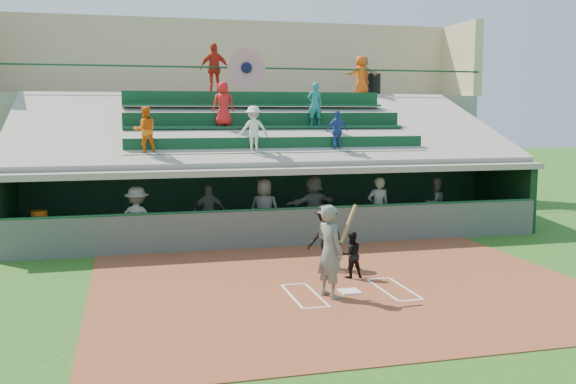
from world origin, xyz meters
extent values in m
plane|color=#214E16|center=(0.00, 0.00, 0.00)|extent=(100.00, 100.00, 0.00)
cube|color=brown|center=(0.00, 0.50, 0.01)|extent=(11.00, 9.00, 0.02)
cube|color=white|center=(0.00, 0.00, 0.04)|extent=(0.43, 0.43, 0.03)
cube|color=silver|center=(-0.75, 0.00, 0.02)|extent=(0.05, 1.80, 0.01)
cube|color=silver|center=(0.75, 0.00, 0.02)|extent=(0.05, 1.80, 0.01)
cube|color=white|center=(-1.30, 0.00, 0.02)|extent=(0.05, 1.80, 0.01)
cube|color=silver|center=(1.30, 0.00, 0.02)|extent=(0.05, 1.80, 0.01)
cube|color=white|center=(-1.02, 0.90, 0.02)|extent=(0.60, 0.05, 0.01)
cube|color=white|center=(1.02, 0.90, 0.02)|extent=(0.60, 0.05, 0.01)
cube|color=silver|center=(-1.02, -0.90, 0.02)|extent=(0.60, 0.05, 0.01)
cube|color=white|center=(1.02, -0.90, 0.02)|extent=(0.60, 0.05, 0.01)
cube|color=gray|center=(0.00, 6.75, 0.02)|extent=(16.00, 3.50, 0.04)
cube|color=gray|center=(0.00, 13.50, 2.30)|extent=(20.00, 3.00, 4.60)
cube|color=#525752|center=(0.00, 5.00, 0.55)|extent=(16.00, 0.06, 1.10)
cylinder|color=#154427|center=(0.00, 5.00, 1.12)|extent=(16.00, 0.08, 0.08)
cube|color=black|center=(0.00, 8.50, 1.10)|extent=(16.00, 0.25, 2.20)
cube|color=black|center=(-8.00, 6.75, 1.10)|extent=(0.25, 3.50, 2.20)
cube|color=black|center=(8.00, 6.75, 1.10)|extent=(0.25, 3.50, 2.20)
cube|color=gray|center=(0.00, 6.75, 2.20)|extent=(16.40, 3.90, 0.18)
cube|color=gray|center=(0.00, 10.25, 1.15)|extent=(16.40, 3.50, 2.30)
cube|color=gray|center=(0.00, 11.90, 2.30)|extent=(16.40, 0.30, 4.60)
cube|color=gray|center=(0.00, 8.60, 3.45)|extent=(16.40, 6.51, 2.37)
cube|color=#0B3419|center=(0.00, 6.20, 2.65)|extent=(9.40, 0.42, 0.08)
cube|color=#0C371F|center=(0.00, 6.40, 2.91)|extent=(9.40, 0.06, 0.45)
cube|color=#0D3D25|center=(0.00, 8.10, 3.40)|extent=(9.40, 0.42, 0.08)
cube|color=#0B331B|center=(0.00, 8.30, 3.66)|extent=(9.40, 0.06, 0.45)
cube|color=#0D3C23|center=(0.00, 10.00, 4.15)|extent=(9.40, 0.42, 0.08)
cube|color=#0D3C1E|center=(0.00, 10.20, 4.41)|extent=(9.40, 0.06, 0.45)
imported|color=orange|center=(-4.05, 6.30, 3.38)|extent=(0.73, 0.61, 1.37)
imported|color=silver|center=(-0.85, 6.30, 3.39)|extent=(0.91, 0.54, 1.39)
imported|color=#254096|center=(1.81, 6.30, 3.32)|extent=(0.79, 0.46, 1.26)
imported|color=red|center=(-1.48, 8.20, 4.16)|extent=(0.72, 0.47, 1.45)
imported|color=#1A7177|center=(1.64, 8.20, 4.17)|extent=(0.56, 0.39, 1.45)
cylinder|color=#12391E|center=(0.00, 12.00, 5.60)|extent=(20.00, 0.07, 0.07)
cylinder|color=#AD182A|center=(0.00, 11.98, 5.60)|extent=(1.50, 0.06, 1.50)
sphere|color=black|center=(0.00, 11.95, 5.60)|extent=(0.44, 0.44, 0.44)
cube|color=tan|center=(0.00, 15.00, 6.20)|extent=(20.00, 0.40, 3.20)
cube|color=tan|center=(10.00, 13.50, 6.20)|extent=(0.40, 3.00, 3.20)
imported|color=#535551|center=(-0.54, -0.24, 1.00)|extent=(0.70, 0.84, 1.96)
cylinder|color=olive|center=(-0.19, -0.39, 1.60)|extent=(0.56, 0.54, 0.75)
sphere|color=brown|center=(-0.41, -0.24, 1.25)|extent=(0.10, 0.10, 0.10)
imported|color=black|center=(0.45, 1.17, 0.57)|extent=(0.54, 0.43, 1.09)
imported|color=black|center=(0.17, 2.29, 0.81)|extent=(1.16, 0.89, 1.59)
cube|color=olive|center=(0.16, 8.09, 0.28)|extent=(15.56, 5.58, 0.49)
cube|color=silver|center=(-7.01, 6.03, 0.38)|extent=(0.90, 0.76, 0.69)
cylinder|color=#E65F0D|center=(-7.01, 6.06, 0.95)|extent=(0.44, 0.44, 0.44)
imported|color=#585B56|center=(-4.36, 5.30, 0.95)|extent=(1.30, 0.95, 1.81)
imported|color=#5B5E59|center=(-2.21, 6.46, 0.89)|extent=(1.00, 0.42, 1.69)
imported|color=#565853|center=(-0.60, 5.95, 0.97)|extent=(1.08, 0.92, 1.86)
imported|color=#61645F|center=(1.04, 6.29, 1.00)|extent=(1.86, 1.05, 1.92)
imported|color=#5A5C57|center=(2.89, 5.51, 0.98)|extent=(0.73, 0.52, 1.88)
imported|color=#51544F|center=(5.20, 6.29, 0.90)|extent=(1.00, 0.88, 1.72)
cylinder|color=black|center=(5.60, 12.86, 5.06)|extent=(0.61, 0.61, 0.92)
imported|color=#B42214|center=(-1.20, 12.18, 5.57)|extent=(1.18, 0.60, 1.93)
imported|color=#D0470C|center=(4.76, 12.13, 5.39)|extent=(0.85, 0.64, 1.58)
imported|color=tan|center=(5.01, 12.56, 5.41)|extent=(1.54, 0.57, 1.63)
camera|label=1|loc=(-4.62, -12.76, 3.87)|focal=40.00mm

